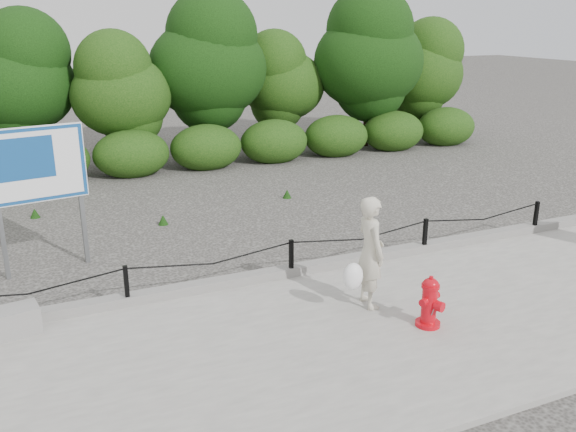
# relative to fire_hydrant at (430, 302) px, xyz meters

# --- Properties ---
(ground) EXTENTS (90.00, 90.00, 0.00)m
(ground) POSITION_rel_fire_hydrant_xyz_m (-0.98, 2.19, -0.41)
(ground) COLOR #2D2B28
(ground) RESTS_ON ground
(sidewalk) EXTENTS (14.00, 4.00, 0.08)m
(sidewalk) POSITION_rel_fire_hydrant_xyz_m (-0.98, 0.19, -0.37)
(sidewalk) COLOR gray
(sidewalk) RESTS_ON ground
(curb) EXTENTS (14.00, 0.22, 0.14)m
(curb) POSITION_rel_fire_hydrant_xyz_m (-0.98, 2.24, -0.26)
(curb) COLOR slate
(curb) RESTS_ON sidewalk
(chain_barrier) EXTENTS (10.06, 0.06, 0.60)m
(chain_barrier) POSITION_rel_fire_hydrant_xyz_m (-0.98, 2.19, 0.04)
(chain_barrier) COLOR black
(chain_barrier) RESTS_ON sidewalk
(treeline) EXTENTS (20.22, 3.62, 4.73)m
(treeline) POSITION_rel_fire_hydrant_xyz_m (-0.27, 11.10, 2.06)
(treeline) COLOR black
(treeline) RESTS_ON ground
(fire_hydrant) EXTENTS (0.42, 0.42, 0.70)m
(fire_hydrant) POSITION_rel_fire_hydrant_xyz_m (0.00, 0.00, 0.00)
(fire_hydrant) COLOR red
(fire_hydrant) RESTS_ON sidewalk
(pedestrian) EXTENTS (0.71, 0.61, 1.58)m
(pedestrian) POSITION_rel_fire_hydrant_xyz_m (-0.42, 0.84, 0.44)
(pedestrian) COLOR beige
(pedestrian) RESTS_ON sidewalk
(advertising_sign) EXTENTS (1.46, 0.34, 2.36)m
(advertising_sign) POSITION_rel_fire_hydrant_xyz_m (-4.39, 4.14, 1.25)
(advertising_sign) COLOR slate
(advertising_sign) RESTS_ON ground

